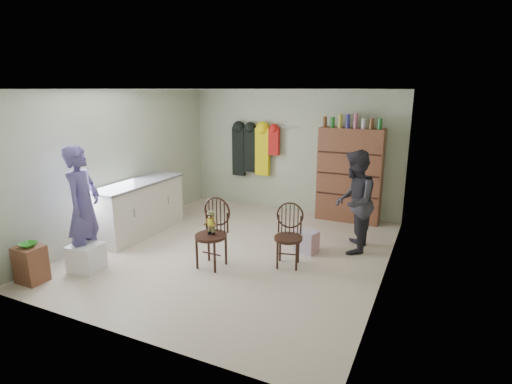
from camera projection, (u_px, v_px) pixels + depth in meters
The scene contains 13 objects.
ground_plane at pixel (237, 251), 6.36m from camera, with size 5.00×5.00×0.00m, color beige.
room_walls at pixel (251, 148), 6.43m from camera, with size 5.00×5.00×5.00m.
counter at pixel (139, 208), 7.04m from camera, with size 0.64×1.86×0.94m.
stool at pixel (31, 264), 5.29m from camera, with size 0.35×0.30×0.50m, color brown.
bowl at pixel (28, 245), 5.22m from camera, with size 0.21×0.21×0.05m, color #2A9321.
plastic_tub at pixel (86, 257), 5.64m from camera, with size 0.40×0.38×0.38m, color white.
chair_front at pixel (213, 229), 5.71m from camera, with size 0.46×0.46×1.01m.
chair_far at pixel (289, 233), 5.75m from camera, with size 0.49×0.49×0.92m.
striped_bag at pixel (307, 241), 6.28m from camera, with size 0.33×0.25×0.34m, color #E5727B.
person_left at pixel (83, 208), 5.60m from camera, with size 0.64×0.42×1.77m, color #4F4682.
person_right at pixel (354, 202), 6.18m from camera, with size 0.78×0.61×1.61m, color #2D2B33.
dresser at pixel (350, 175), 7.63m from camera, with size 1.20×0.39×2.07m.
coat_rack at pixel (254, 150), 8.48m from camera, with size 1.42×0.12×1.09m.
Camera 1 is at (2.79, -5.23, 2.50)m, focal length 28.00 mm.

